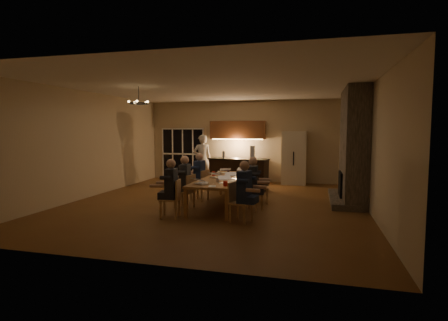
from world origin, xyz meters
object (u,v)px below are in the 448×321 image
chair_left_near (170,199)px  person_right_mid (253,184)px  bar_island (239,174)px  plate_near (232,182)px  laptop_f (242,170)px  mug_front (219,179)px  laptop_e (225,169)px  chair_left_far (200,185)px  laptop_b (225,179)px  can_cola (228,170)px  bar_blender (252,152)px  chair_left_mid (184,191)px  chair_right_mid (253,194)px  standing_person (202,159)px  mug_mid (233,174)px  person_left_far (199,176)px  laptop_d (230,175)px  can_silver (218,180)px  plate_far (244,175)px  chair_right_near (241,202)px  redcup_near (225,184)px  plate_left (203,183)px  dining_table (223,192)px  person_left_near (171,188)px  redcup_mid (214,173)px  mug_back (219,173)px  refrigerator (294,158)px  laptop_c (217,174)px  chandelier (139,103)px  person_left_mid (185,182)px  chair_right_far (261,187)px  laptop_a (201,179)px

chair_left_near → person_right_mid: person_right_mid is taller
bar_island → plate_near: (0.53, -3.20, 0.22)m
laptop_f → mug_front: (-0.28, -1.55, -0.06)m
laptop_e → chair_left_near: bearing=58.4°
chair_left_far → laptop_b: size_ratio=2.78×
can_cola → bar_blender: bearing=62.7°
chair_left_far → bar_blender: (1.22, 1.92, 0.86)m
chair_left_mid → chair_right_mid: size_ratio=1.00×
standing_person → mug_mid: size_ratio=18.73×
person_right_mid → laptop_b: bearing=118.5°
chair_left_mid → person_left_far: size_ratio=0.64×
bar_island → laptop_f: 1.59m
person_right_mid → laptop_d: person_right_mid is taller
laptop_f → can_silver: 1.80m
plate_far → bar_blender: 1.80m
plate_near → chair_right_near: bearing=-65.6°
chair_left_far → redcup_near: chair_left_far is taller
person_right_mid → plate_left: person_right_mid is taller
dining_table → person_left_near: (-0.85, -1.55, 0.31)m
dining_table → redcup_mid: size_ratio=26.75×
plate_near → mug_mid: bearing=102.6°
laptop_e → redcup_mid: laptop_e is taller
mug_back → bar_blender: bearing=67.1°
person_left_far → laptop_f: person_left_far is taller
refrigerator → laptop_c: bearing=-113.2°
laptop_e → mug_mid: laptop_e is taller
refrigerator → plate_left: size_ratio=7.86×
person_left_near → redcup_mid: 2.08m
bar_blender → chandelier: bearing=-131.9°
chair_left_mid → chair_left_far: bearing=-172.2°
laptop_c → mug_back: bearing=-65.9°
person_left_mid → person_left_near: bearing=-3.5°
person_left_mid → laptop_d: size_ratio=4.31×
chair_right_far → person_left_near: bearing=132.3°
mug_mid → bar_blender: bar_blender is taller
standing_person → redcup_near: (2.18, -4.92, -0.13)m
plate_near → mug_back: bearing=117.7°
chair_right_near → person_left_near: bearing=107.0°
laptop_e → bar_blender: bar_blender is taller
chair_right_mid → laptop_b: laptop_b is taller
person_right_mid → laptop_a: bearing=115.7°
refrigerator → laptop_d: 4.64m
mug_back → plate_near: 1.56m
bar_blender → standing_person: bearing=149.5°
chair_left_mid → laptop_b: bearing=86.3°
laptop_c → laptop_f: bearing=-101.4°
person_left_far → plate_left: (0.64, -1.58, 0.07)m
redcup_mid → person_left_near: bearing=-102.0°
person_left_far → laptop_b: size_ratio=4.31×
person_right_mid → person_left_mid: bearing=86.9°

